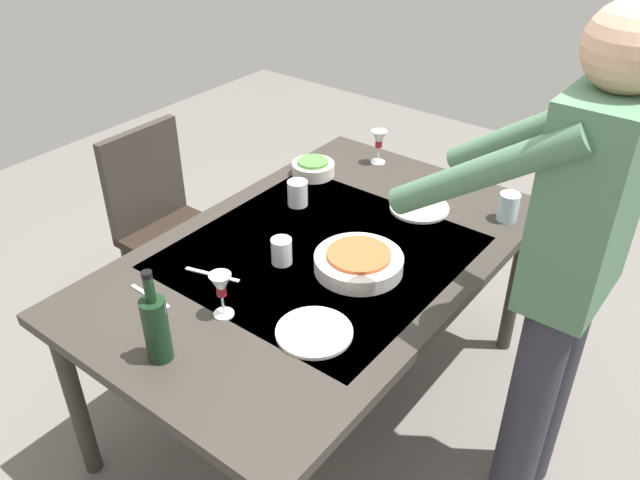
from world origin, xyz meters
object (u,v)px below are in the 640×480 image
Objects in this scene: chair_near at (164,217)px; water_cup_far_left at (298,193)px; dining_table at (320,267)px; wine_glass_right at (221,288)px; water_cup_near_left at (508,207)px; person_server at (566,265)px; wine_bottle at (156,327)px; side_bowl_salad at (313,168)px; water_cup_near_right at (282,251)px; wine_glass_left at (379,141)px; dinner_plate_near at (314,332)px; dinner_plate_far at (419,208)px; serving_bowl_pasta at (359,262)px.

chair_near is 9.00× the size of water_cup_far_left.
dining_table is 11.14× the size of wine_glass_right.
chair_near is 8.36× the size of water_cup_near_left.
person_server is at bearing 84.50° from water_cup_far_left.
side_bowl_salad is at bearing -162.93° from wine_bottle.
chair_near is at bearing -129.80° from wine_bottle.
wine_bottle is 0.57m from water_cup_near_right.
wine_glass_right is 0.33m from water_cup_near_right.
wine_glass_right is at bearing 9.90° from wine_glass_left.
person_server is 7.34× the size of dinner_plate_near.
wine_glass_right is 0.66× the size of dinner_plate_far.
water_cup_near_right reaches higher than serving_bowl_pasta.
wine_glass_left is 1.17m from dinner_plate_near.
wine_glass_right reaches higher than water_cup_far_left.
wine_glass_left is at bearing -155.88° from dinner_plate_near.
serving_bowl_pasta is 1.67× the size of side_bowl_salad.
person_server is 9.38× the size of side_bowl_salad.
person_server reaches higher than dining_table.
wine_glass_right reaches higher than dining_table.
wine_glass_left is at bearing -124.43° from dinner_plate_far.
wine_glass_left is 0.86m from water_cup_near_right.
water_cup_near_right is at bearing 28.82° from side_bowl_salad.
water_cup_near_right is at bearing -33.58° from water_cup_near_left.
water_cup_far_left reaches higher than serving_bowl_pasta.
dining_table is 1.00× the size of person_server.
wine_glass_right is 1.15m from water_cup_near_left.
serving_bowl_pasta is (0.05, 1.08, 0.24)m from chair_near.
dinner_plate_near is at bearing 8.66° from dinner_plate_far.
wine_glass_right reaches higher than water_cup_near_right.
wine_glass_right is at bearing 21.72° from side_bowl_salad.
chair_near reaches higher than dining_table.
water_cup_far_left is (-0.90, -0.24, -0.06)m from wine_bottle.
wine_bottle is 0.72m from serving_bowl_pasta.
chair_near is at bearing -119.00° from wine_glass_right.
person_server reaches higher than water_cup_near_right.
dinner_plate_near is at bearing 38.33° from side_bowl_salad.
water_cup_far_left is (-0.21, -0.27, 0.11)m from dining_table.
wine_bottle reaches higher than side_bowl_salad.
dinner_plate_far is at bearing 162.62° from water_cup_near_right.
side_bowl_salad is (0.27, -0.15, -0.07)m from wine_glass_left.
side_bowl_salad is 1.02m from dinner_plate_near.
water_cup_near_left is at bearing 157.03° from wine_glass_right.
water_cup_far_left reaches higher than water_cup_near_right.
chair_near is 1.19m from wine_bottle.
dinner_plate_far is (-1.16, 0.16, -0.10)m from wine_bottle.
person_server reaches higher than wine_glass_left.
chair_near is 1.47m from water_cup_near_left.
water_cup_near_right is at bearing -74.44° from person_server.
wine_glass_right reaches higher than water_cup_near_left.
dining_table is 5.68× the size of wine_bottle.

